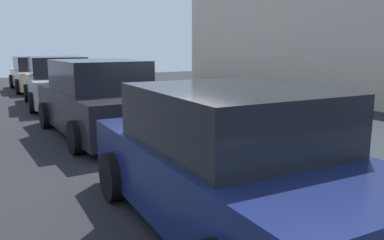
% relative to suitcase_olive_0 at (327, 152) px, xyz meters
% --- Properties ---
extents(ground_plane, '(40.00, 40.00, 0.00)m').
position_rel_suitcase_olive_0_xyz_m(ground_plane, '(3.64, 0.68, -0.44)').
color(ground_plane, black).
extents(sidewalk_curb, '(18.00, 5.00, 0.14)m').
position_rel_suitcase_olive_0_xyz_m(sidewalk_curb, '(3.64, -1.82, -0.37)').
color(sidewalk_curb, '#9E9B93').
rests_on(sidewalk_curb, ground_plane).
extents(suitcase_olive_0, '(0.51, 0.24, 0.80)m').
position_rel_suitcase_olive_0_xyz_m(suitcase_olive_0, '(0.00, 0.00, 0.00)').
color(suitcase_olive_0, '#59601E').
rests_on(suitcase_olive_0, sidewalk_curb).
extents(suitcase_silver_1, '(0.37, 0.24, 0.82)m').
position_rel_suitcase_olive_0_xyz_m(suitcase_silver_1, '(0.52, -0.05, -0.03)').
color(suitcase_silver_1, '#9EA0A8').
rests_on(suitcase_silver_1, sidewalk_curb).
extents(suitcase_red_2, '(0.47, 0.21, 0.84)m').
position_rel_suitcase_olive_0_xyz_m(suitcase_red_2, '(1.02, -0.08, 0.09)').
color(suitcase_red_2, red).
rests_on(suitcase_red_2, sidewalk_curb).
extents(suitcase_navy_3, '(0.38, 0.25, 0.69)m').
position_rel_suitcase_olive_0_xyz_m(suitcase_navy_3, '(1.52, 0.02, 0.01)').
color(suitcase_navy_3, navy).
rests_on(suitcase_navy_3, sidewalk_curb).
extents(suitcase_teal_4, '(0.45, 0.20, 0.98)m').
position_rel_suitcase_olive_0_xyz_m(suitcase_teal_4, '(2.02, -0.07, 0.07)').
color(suitcase_teal_4, '#0F606B').
rests_on(suitcase_teal_4, sidewalk_curb).
extents(suitcase_maroon_5, '(0.47, 0.22, 0.58)m').
position_rel_suitcase_olive_0_xyz_m(suitcase_maroon_5, '(2.56, -0.07, -0.04)').
color(suitcase_maroon_5, maroon).
rests_on(suitcase_maroon_5, sidewalk_curb).
extents(suitcase_black_6, '(0.49, 0.26, 1.03)m').
position_rel_suitcase_olive_0_xyz_m(suitcase_black_6, '(3.12, -0.02, 0.08)').
color(suitcase_black_6, black).
rests_on(suitcase_black_6, sidewalk_curb).
extents(suitcase_olive_7, '(0.44, 0.26, 0.96)m').
position_rel_suitcase_olive_0_xyz_m(suitcase_olive_7, '(3.66, -0.02, 0.07)').
color(suitcase_olive_7, '#59601E').
rests_on(suitcase_olive_7, sidewalk_curb).
extents(suitcase_silver_8, '(0.40, 0.22, 0.84)m').
position_rel_suitcase_olive_0_xyz_m(suitcase_silver_8, '(4.16, -0.06, -0.01)').
color(suitcase_silver_8, '#9EA0A8').
rests_on(suitcase_silver_8, sidewalk_curb).
extents(suitcase_red_9, '(0.45, 0.24, 0.78)m').
position_rel_suitcase_olive_0_xyz_m(suitcase_red_9, '(4.67, 0.01, -0.04)').
color(suitcase_red_9, red).
rests_on(suitcase_red_9, sidewalk_curb).
extents(suitcase_navy_10, '(0.44, 0.21, 0.83)m').
position_rel_suitcase_olive_0_xyz_m(suitcase_navy_10, '(5.20, -0.03, 0.08)').
color(suitcase_navy_10, navy).
rests_on(suitcase_navy_10, sidewalk_curb).
extents(fire_hydrant, '(0.39, 0.21, 0.72)m').
position_rel_suitcase_olive_0_xyz_m(fire_hydrant, '(6.12, -0.02, 0.07)').
color(fire_hydrant, '#99999E').
rests_on(fire_hydrant, sidewalk_curb).
extents(bollard_post, '(0.16, 0.16, 0.72)m').
position_rel_suitcase_olive_0_xyz_m(bollard_post, '(6.63, 0.13, 0.06)').
color(bollard_post, brown).
rests_on(bollard_post, sidewalk_curb).
extents(parked_car_navy_0, '(4.26, 2.18, 1.56)m').
position_rel_suitcase_olive_0_xyz_m(parked_car_navy_0, '(-0.51, 2.11, 0.29)').
color(parked_car_navy_0, '#141E4C').
rests_on(parked_car_navy_0, ground_plane).
extents(parked_car_charcoal_1, '(4.52, 2.23, 1.69)m').
position_rel_suitcase_olive_0_xyz_m(parked_car_charcoal_1, '(4.73, 2.11, 0.34)').
color(parked_car_charcoal_1, black).
rests_on(parked_car_charcoal_1, ground_plane).
extents(parked_car_silver_2, '(4.51, 2.23, 1.65)m').
position_rel_suitcase_olive_0_xyz_m(parked_car_silver_2, '(9.84, 2.11, 0.33)').
color(parked_car_silver_2, '#B2B5BA').
rests_on(parked_car_silver_2, ground_plane).
extents(parked_car_beige_3, '(4.64, 2.12, 1.53)m').
position_rel_suitcase_olive_0_xyz_m(parked_car_beige_3, '(15.13, 2.11, 0.28)').
color(parked_car_beige_3, tan).
rests_on(parked_car_beige_3, ground_plane).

